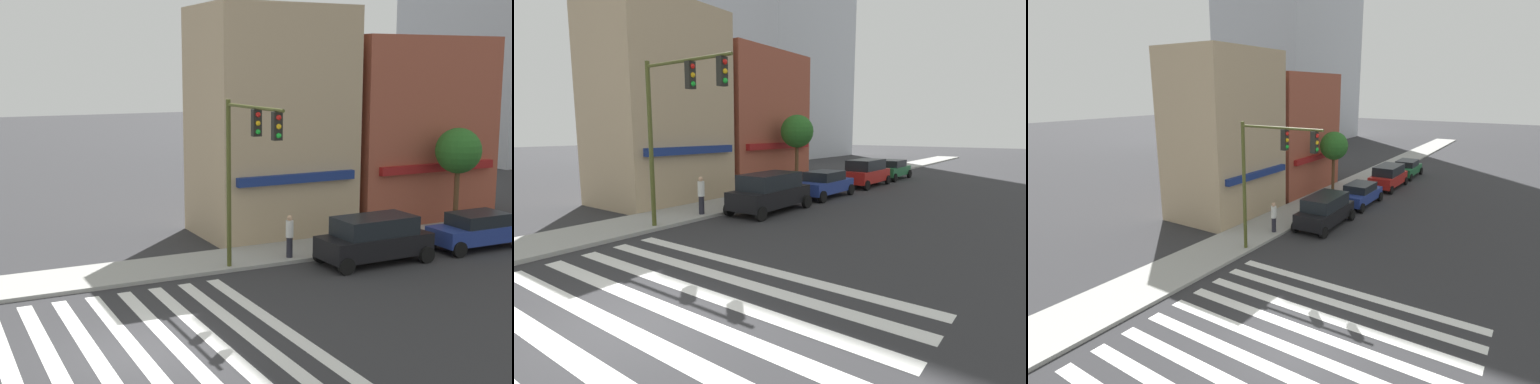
% 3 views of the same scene
% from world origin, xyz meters
% --- Properties ---
extents(ground_plane, '(200.00, 200.00, 0.00)m').
position_xyz_m(ground_plane, '(0.00, 0.00, 0.00)').
color(ground_plane, '#2D2D30').
extents(sidewalk_left, '(120.00, 3.00, 0.15)m').
position_xyz_m(sidewalk_left, '(0.00, 7.50, 0.07)').
color(sidewalk_left, '#9E9E99').
rests_on(sidewalk_left, ground_plane).
extents(crosswalk_stripes, '(9.58, 10.80, 0.01)m').
position_xyz_m(crosswalk_stripes, '(-0.00, 0.00, 0.00)').
color(crosswalk_stripes, silver).
rests_on(crosswalk_stripes, ground_plane).
extents(storefront_row, '(15.48, 5.30, 10.65)m').
position_xyz_m(storefront_row, '(14.17, 11.49, 5.00)').
color(storefront_row, tan).
rests_on(storefront_row, ground_plane).
extents(traffic_signal, '(0.32, 4.51, 6.70)m').
position_xyz_m(traffic_signal, '(5.69, 4.83, 4.81)').
color(traffic_signal, '#474C1E').
rests_on(traffic_signal, ground_plane).
extents(suv_black, '(4.75, 2.12, 1.94)m').
position_xyz_m(suv_black, '(11.39, 4.70, 1.03)').
color(suv_black, black).
rests_on(suv_black, ground_plane).
extents(sedan_blue, '(4.41, 2.02, 1.59)m').
position_xyz_m(sedan_blue, '(16.91, 4.70, 0.84)').
color(sedan_blue, navy).
rests_on(sedan_blue, ground_plane).
extents(suv_red, '(4.71, 2.12, 1.94)m').
position_xyz_m(suv_red, '(23.03, 4.70, 1.03)').
color(suv_red, '#B21E19').
rests_on(suv_red, ground_plane).
extents(sedan_green, '(4.42, 2.02, 1.59)m').
position_xyz_m(sedan_green, '(28.40, 4.70, 0.84)').
color(sedan_green, '#1E6638').
rests_on(sedan_green, ground_plane).
extents(pedestrian_white_shirt, '(0.32, 0.32, 1.77)m').
position_xyz_m(pedestrian_white_shirt, '(8.45, 6.51, 1.07)').
color(pedestrian_white_shirt, '#23232D').
rests_on(pedestrian_white_shirt, sidewalk_left).
extents(street_tree, '(2.18, 2.18, 4.91)m').
position_xyz_m(street_tree, '(18.11, 7.50, 3.94)').
color(street_tree, brown).
rests_on(street_tree, sidewalk_left).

